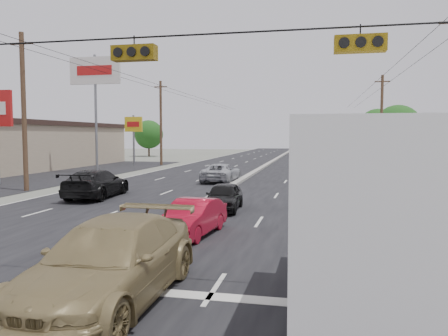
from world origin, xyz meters
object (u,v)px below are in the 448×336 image
at_px(pole_sign_billboard, 95,78).
at_px(pole_sign_far, 134,128).
at_px(tan_sedan, 110,263).
at_px(tree_right_far, 377,127).
at_px(box_truck, 372,220).
at_px(utility_pole_right_c, 381,121).
at_px(queue_car_d, 430,218).
at_px(red_sedan, 192,218).
at_px(queue_car_a, 224,197).
at_px(black_suv, 383,269).
at_px(oncoming_near, 96,184).
at_px(tree_left_far, 149,134).
at_px(utility_pole_left_c, 161,122).
at_px(queue_car_e, 376,196).
at_px(oncoming_far, 221,173).
at_px(queue_car_b, 344,213).
at_px(utility_pole_left_b, 24,111).
at_px(tree_right_mid, 397,129).

bearing_deg(pole_sign_billboard, pole_sign_far, 97.13).
height_order(pole_sign_billboard, tan_sedan, pole_sign_billboard).
bearing_deg(tree_right_far, box_truck, -97.46).
bearing_deg(tree_right_far, utility_pole_right_c, -96.65).
xyz_separation_m(pole_sign_far, queue_car_d, (25.60, -33.27, -3.76)).
distance_m(tan_sedan, red_sedan, 6.30).
relative_size(pole_sign_far, queue_car_a, 1.57).
xyz_separation_m(utility_pole_right_c, black_suv, (-5.50, -40.44, -4.26)).
distance_m(utility_pole_right_c, oncoming_near, 33.25).
bearing_deg(tree_left_far, tan_sedan, -69.08).
bearing_deg(black_suv, utility_pole_right_c, 85.60).
xyz_separation_m(tree_left_far, box_truck, (28.70, -60.99, -1.76)).
relative_size(utility_pole_left_c, box_truck, 1.33).
distance_m(queue_car_e, oncoming_near, 15.14).
xyz_separation_m(utility_pole_right_c, queue_car_a, (-11.10, -29.54, -4.46)).
bearing_deg(oncoming_far, red_sedan, 100.35).
relative_size(red_sedan, queue_car_d, 0.87).
relative_size(queue_car_b, queue_car_d, 0.95).
distance_m(pole_sign_billboard, queue_car_a, 25.06).
relative_size(pole_sign_far, red_sedan, 1.55).
bearing_deg(utility_pole_left_b, queue_car_e, -7.61).
bearing_deg(black_suv, queue_car_a, 120.54).
relative_size(utility_pole_left_b, tree_right_mid, 1.40).
xyz_separation_m(red_sedan, queue_car_a, (0.00, 5.36, 0.01)).
bearing_deg(red_sedan, tree_right_mid, 77.44).
bearing_deg(oncoming_near, queue_car_e, 172.42).
distance_m(red_sedan, oncoming_near, 11.32).
bearing_deg(tan_sedan, utility_pole_left_c, 109.15).
height_order(tree_left_far, oncoming_far, tree_left_far).
bearing_deg(red_sedan, queue_car_b, 24.88).
bearing_deg(oncoming_near, black_suv, 131.00).
distance_m(red_sedan, queue_car_a, 5.36).
xyz_separation_m(utility_pole_right_c, queue_car_e, (-3.98, -27.81, -4.45)).
distance_m(tree_left_far, oncoming_near, 49.44).
bearing_deg(queue_car_d, utility_pole_left_b, 161.57).
relative_size(queue_car_e, oncoming_near, 0.70).
bearing_deg(queue_car_d, tree_right_mid, 84.04).
distance_m(queue_car_b, queue_car_d, 2.90).
distance_m(tree_right_far, oncoming_far, 50.49).
distance_m(tree_right_far, queue_car_d, 63.73).
xyz_separation_m(tree_left_far, tree_right_far, (38.00, 10.00, 1.24)).
relative_size(utility_pole_left_c, oncoming_near, 1.81).
bearing_deg(tan_sedan, utility_pole_right_c, 75.43).
bearing_deg(oncoming_far, utility_pole_right_c, -127.57).
height_order(pole_sign_billboard, black_suv, pole_sign_billboard).
height_order(pole_sign_far, queue_car_b, pole_sign_far).
bearing_deg(tree_right_mid, red_sedan, -108.82).
relative_size(utility_pole_right_c, red_sedan, 2.59).
bearing_deg(tree_left_far, red_sedan, -66.92).
bearing_deg(utility_pole_left_b, utility_pole_right_c, 45.00).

